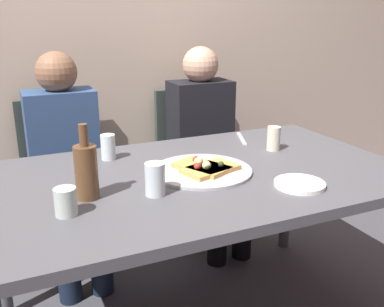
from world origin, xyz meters
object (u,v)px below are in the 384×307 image
Objects in this scene: tumbler_far at (274,138)px; guest_in_sweater at (66,156)px; pizza_tray at (202,171)px; pizza_slice_extra at (210,169)px; table_knife at (241,139)px; dining_table at (198,189)px; pizza_slice_last at (202,167)px; wine_glass at (66,202)px; plate_stack at (300,184)px; short_glass at (155,179)px; tumbler_near at (108,147)px; guest_in_beanie at (207,139)px; chair_right at (196,152)px; wine_bottle at (86,170)px; chair_left at (64,170)px.

guest_in_sweater reaches higher than tumbler_far.
pizza_tray is at bearing 119.75° from guest_in_sweater.
guest_in_sweater is at bearing 119.79° from pizza_slice_extra.
guest_in_sweater reaches higher than table_knife.
pizza_slice_last is (0.02, -0.00, 0.09)m from dining_table.
plate_stack is at bearing -7.48° from wine_glass.
table_knife is (0.37, 0.38, -0.02)m from pizza_slice_extra.
wine_glass is 0.31m from short_glass.
pizza_tray reaches higher than dining_table.
tumbler_near is 0.75m from tumbler_far.
guest_in_beanie is (-0.05, 0.61, -0.15)m from tumbler_far.
guest_in_beanie is (0.00, -0.15, 0.13)m from chair_right.
tumbler_far reaches higher than tumbler_near.
pizza_tray reaches higher than table_knife.
wine_bottle is 1.02m from chair_left.
guest_in_sweater is at bearing 86.99° from wine_bottle.
dining_table is 15.17× the size of tumbler_near.
dining_table is at bearing 61.41° from guest_in_beanie.
chair_left is (-0.18, 1.03, -0.28)m from short_glass.
table_knife is (0.13, 0.63, -0.01)m from plate_stack.
guest_in_sweater is 0.81m from guest_in_beanie.
guest_in_beanie is (0.85, 0.81, -0.20)m from wine_bottle.
pizza_slice_extra is 0.45m from tumbler_far.
tumbler_far is 0.59× the size of plate_stack.
plate_stack is 1.38m from chair_left.
chair_right is at bearing 40.06° from tumbler_near.
chair_left is at bearing 115.59° from pizza_slice_extra.
wine_bottle reaches higher than table_knife.
pizza_slice_last is at bearing -46.35° from tumbler_near.
tumbler_near is at bearing 133.45° from plate_stack.
wine_glass is (-0.99, -0.31, -0.01)m from tumbler_far.
chair_left is (-0.43, 0.90, -0.23)m from pizza_tray.
pizza_slice_last is 0.53m from table_knife.
dining_table is at bearing 8.94° from wine_bottle.
guest_in_sweater is at bearing 81.83° from wine_glass.
guest_in_sweater is at bearing 101.41° from short_glass.
table_knife is 0.40m from guest_in_beanie.
guest_in_sweater reaches higher than chair_right.
tumbler_far is 0.95× the size of short_glass.
short_glass is at bearing 149.04° from table_knife.
plate_stack reaches higher than dining_table.
guest_in_sweater reaches higher than wine_bottle.
pizza_tray is at bearing 115.40° from chair_left.
tumbler_near is at bearing 133.46° from pizza_tray.
dining_table is 6.59× the size of pizza_slice_last.
wine_glass is 1.08m from table_knife.
wine_glass is at bearing -161.94° from dining_table.
wine_glass is at bearing 48.55° from chair_right.
tumbler_far is 0.51× the size of table_knife.
pizza_slice_last is 0.58m from wine_glass.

